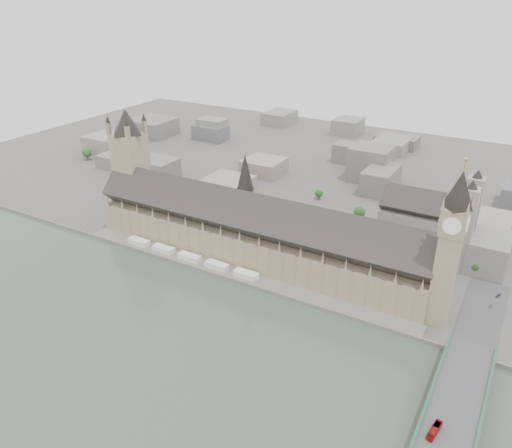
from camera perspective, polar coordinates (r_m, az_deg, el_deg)
The scene contains 15 objects.
ground at distance 367.44m, azimuth -1.92°, elevation -5.41°, with size 900.00×900.00×0.00m, color #595651.
river_thames at distance 272.83m, azimuth -21.81°, elevation -20.74°, with size 600.00×600.00×0.00m, color #48554A.
embankment_wall at distance 355.93m, azimuth -3.20°, elevation -6.28°, with size 600.00×1.50×3.00m, color slate.
river_terrace at distance 361.52m, azimuth -2.55°, elevation -5.80°, with size 270.00×15.00×2.00m, color slate.
terrace_tents at distance 380.61m, azimuth -7.62°, elevation -3.76°, with size 118.00×7.00×4.00m.
palace_of_westminster at distance 371.18m, azimuth -0.37°, elevation -1.05°, with size 265.00×40.73×55.44m.
elizabeth_tower at distance 305.54m, azimuth 21.36°, elevation -1.74°, with size 17.00×17.00×107.50m.
victoria_tower at distance 432.96m, azimuth -14.12°, elevation 6.81°, with size 30.00×30.00×100.00m.
central_tower at distance 366.53m, azimuth -1.24°, elevation 4.61°, with size 13.00×13.00×48.00m.
westminster_bridge at distance 256.97m, azimuth 20.77°, elevation -22.43°, with size 25.00×325.00×10.25m, color #474749.
westminster_abbey at distance 400.94m, azimuth 19.12°, elevation -0.06°, with size 68.00×36.00×64.00m.
city_skyline_inland at distance 564.40m, azimuth 11.38°, elevation 7.59°, with size 720.00×360.00×38.00m, color gray, non-canonical shape.
park_trees at distance 413.77m, azimuth 1.26°, elevation -0.44°, with size 110.00×30.00×15.00m, color #234518, non-canonical shape.
red_bus_north at distance 251.29m, azimuth 19.73°, elevation -21.30°, with size 2.87×12.28×3.42m, color #AF1414.
car_approach at distance 356.06m, azimuth 25.94°, elevation -7.35°, with size 2.11×5.19×1.51m, color gray.
Camera 1 is at (167.89, -266.06, 189.83)m, focal length 35.00 mm.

